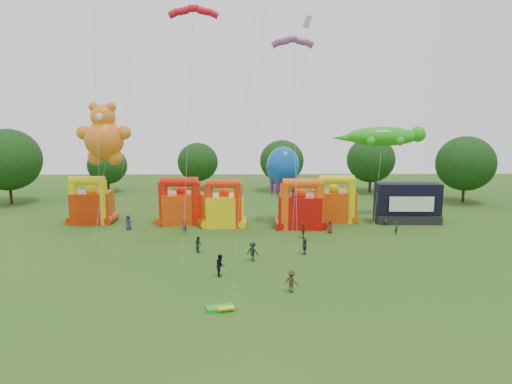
{
  "coord_description": "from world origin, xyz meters",
  "views": [
    {
      "loc": [
        1.71,
        -30.56,
        13.87
      ],
      "look_at": [
        2.44,
        18.0,
        5.84
      ],
      "focal_mm": 32.0,
      "sensor_mm": 36.0,
      "label": 1
    }
  ],
  "objects_px": {
    "bouncy_castle_0": "(92,204)",
    "octopus_kite": "(277,189)",
    "stage_trailer": "(407,203)",
    "teddy_bear_kite": "(103,152)",
    "spectator_0": "(128,222)",
    "spectator_4": "(303,231)",
    "bouncy_castle_2": "(224,208)",
    "gecko_kite": "(379,169)"
  },
  "relations": [
    {
      "from": "bouncy_castle_0",
      "to": "stage_trailer",
      "type": "distance_m",
      "value": 41.79
    },
    {
      "from": "bouncy_castle_2",
      "to": "spectator_0",
      "type": "height_order",
      "value": "bouncy_castle_2"
    },
    {
      "from": "spectator_0",
      "to": "stage_trailer",
      "type": "bearing_deg",
      "value": 14.12
    },
    {
      "from": "spectator_0",
      "to": "octopus_kite",
      "type": "bearing_deg",
      "value": 16.02
    },
    {
      "from": "octopus_kite",
      "to": "spectator_4",
      "type": "bearing_deg",
      "value": -68.71
    },
    {
      "from": "octopus_kite",
      "to": "stage_trailer",
      "type": "bearing_deg",
      "value": 3.48
    },
    {
      "from": "gecko_kite",
      "to": "spectator_0",
      "type": "relative_size",
      "value": 7.03
    },
    {
      "from": "octopus_kite",
      "to": "spectator_0",
      "type": "xyz_separation_m",
      "value": [
        -18.58,
        -2.42,
        -3.74
      ]
    },
    {
      "from": "stage_trailer",
      "to": "spectator_0",
      "type": "distance_m",
      "value": 36.14
    },
    {
      "from": "bouncy_castle_2",
      "to": "bouncy_castle_0",
      "type": "bearing_deg",
      "value": 172.1
    },
    {
      "from": "teddy_bear_kite",
      "to": "octopus_kite",
      "type": "xyz_separation_m",
      "value": [
        21.47,
        1.67,
        -4.98
      ]
    },
    {
      "from": "bouncy_castle_0",
      "to": "octopus_kite",
      "type": "bearing_deg",
      "value": -4.11
    },
    {
      "from": "bouncy_castle_0",
      "to": "spectator_0",
      "type": "xyz_separation_m",
      "value": [
        5.85,
        -4.17,
        -1.48
      ]
    },
    {
      "from": "bouncy_castle_0",
      "to": "gecko_kite",
      "type": "xyz_separation_m",
      "value": [
        38.38,
        1.15,
        4.54
      ]
    },
    {
      "from": "bouncy_castle_0",
      "to": "octopus_kite",
      "type": "relative_size",
      "value": 0.63
    },
    {
      "from": "gecko_kite",
      "to": "octopus_kite",
      "type": "distance_m",
      "value": 14.43
    },
    {
      "from": "octopus_kite",
      "to": "spectator_0",
      "type": "distance_m",
      "value": 19.11
    },
    {
      "from": "gecko_kite",
      "to": "spectator_4",
      "type": "relative_size",
      "value": 7.57
    },
    {
      "from": "octopus_kite",
      "to": "spectator_0",
      "type": "height_order",
      "value": "octopus_kite"
    },
    {
      "from": "bouncy_castle_2",
      "to": "octopus_kite",
      "type": "bearing_deg",
      "value": 5.85
    },
    {
      "from": "stage_trailer",
      "to": "spectator_4",
      "type": "height_order",
      "value": "stage_trailer"
    },
    {
      "from": "spectator_0",
      "to": "spectator_4",
      "type": "bearing_deg",
      "value": -2.98
    },
    {
      "from": "bouncy_castle_0",
      "to": "teddy_bear_kite",
      "type": "xyz_separation_m",
      "value": [
        2.96,
        -3.42,
        7.25
      ]
    },
    {
      "from": "bouncy_castle_2",
      "to": "octopus_kite",
      "type": "xyz_separation_m",
      "value": [
        6.79,
        0.7,
        2.32
      ]
    },
    {
      "from": "bouncy_castle_2",
      "to": "teddy_bear_kite",
      "type": "distance_m",
      "value": 16.42
    },
    {
      "from": "bouncy_castle_0",
      "to": "bouncy_castle_2",
      "type": "relative_size",
      "value": 1.02
    },
    {
      "from": "octopus_kite",
      "to": "spectator_4",
      "type": "xyz_separation_m",
      "value": [
        2.64,
        -6.77,
        -3.81
      ]
    },
    {
      "from": "spectator_0",
      "to": "spectator_4",
      "type": "distance_m",
      "value": 21.66
    },
    {
      "from": "gecko_kite",
      "to": "spectator_4",
      "type": "distance_m",
      "value": 16.07
    },
    {
      "from": "bouncy_castle_2",
      "to": "spectator_0",
      "type": "bearing_deg",
      "value": -171.68
    },
    {
      "from": "stage_trailer",
      "to": "teddy_bear_kite",
      "type": "bearing_deg",
      "value": -175.98
    },
    {
      "from": "teddy_bear_kite",
      "to": "spectator_4",
      "type": "relative_size",
      "value": 9.05
    },
    {
      "from": "stage_trailer",
      "to": "octopus_kite",
      "type": "relative_size",
      "value": 0.83
    },
    {
      "from": "bouncy_castle_0",
      "to": "gecko_kite",
      "type": "distance_m",
      "value": 38.66
    },
    {
      "from": "bouncy_castle_2",
      "to": "octopus_kite",
      "type": "height_order",
      "value": "octopus_kite"
    },
    {
      "from": "spectator_0",
      "to": "spectator_4",
      "type": "relative_size",
      "value": 1.08
    },
    {
      "from": "stage_trailer",
      "to": "teddy_bear_kite",
      "type": "height_order",
      "value": "teddy_bear_kite"
    },
    {
      "from": "teddy_bear_kite",
      "to": "gecko_kite",
      "type": "xyz_separation_m",
      "value": [
        35.41,
        4.57,
        -2.72
      ]
    },
    {
      "from": "bouncy_castle_0",
      "to": "gecko_kite",
      "type": "bearing_deg",
      "value": 1.71
    },
    {
      "from": "teddy_bear_kite",
      "to": "octopus_kite",
      "type": "bearing_deg",
      "value": 4.45
    },
    {
      "from": "teddy_bear_kite",
      "to": "octopus_kite",
      "type": "distance_m",
      "value": 22.1
    },
    {
      "from": "stage_trailer",
      "to": "bouncy_castle_0",
      "type": "bearing_deg",
      "value": 179.04
    }
  ]
}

